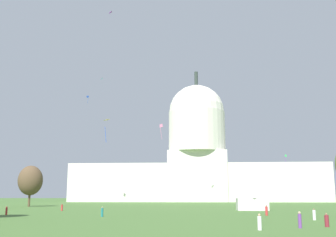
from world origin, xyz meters
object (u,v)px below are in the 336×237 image
at_px(tree_west_mid, 30,180).
at_px(person_red_near_tree_east, 267,211).
at_px(kite_magenta_high, 192,96).
at_px(kite_cyan_high, 103,79).
at_px(person_white_near_tent, 314,215).
at_px(kite_green_low, 286,157).
at_px(event_tent, 252,199).
at_px(person_red_back_center, 62,208).
at_px(person_maroon_back_left, 327,221).
at_px(person_purple_back_right, 300,220).
at_px(capitol_building, 197,158).
at_px(kite_violet_high, 112,13).
at_px(person_white_front_center, 260,223).
at_px(person_red_lawn_far_left, 6,211).
at_px(kite_blue_high, 88,97).
at_px(kite_gold_low, 104,123).
at_px(kite_pink_mid, 161,127).
at_px(person_teal_deep_crowd, 102,212).

bearing_deg(tree_west_mid, person_red_near_tree_east, -37.41).
height_order(kite_magenta_high, kite_cyan_high, kite_cyan_high).
bearing_deg(person_white_near_tent, kite_green_low, 4.77).
distance_m(event_tent, kite_green_low, 56.27).
distance_m(person_red_back_center, kite_magenta_high, 88.81).
distance_m(person_maroon_back_left, kite_cyan_high, 110.08).
bearing_deg(person_purple_back_right, capitol_building, -127.38).
height_order(person_red_near_tree_east, kite_violet_high, kite_violet_high).
xyz_separation_m(person_purple_back_right, kite_cyan_high, (-44.47, 91.13, 43.14)).
relative_size(tree_west_mid, person_white_front_center, 7.56).
height_order(person_red_lawn_far_left, kite_blue_high, kite_blue_high).
distance_m(kite_green_low, kite_gold_low, 94.90).
xyz_separation_m(tree_west_mid, person_purple_back_right, (61.49, -74.26, -6.91)).
distance_m(kite_pink_mid, kite_blue_high, 63.15).
distance_m(kite_pink_mid, kite_gold_low, 49.35).
bearing_deg(person_purple_back_right, person_maroon_back_left, 168.27).
relative_size(person_teal_deep_crowd, kite_pink_mid, 0.37).
bearing_deg(kite_magenta_high, tree_west_mid, 1.28).
xyz_separation_m(capitol_building, person_red_lawn_far_left, (-32.61, -135.99, -21.38)).
bearing_deg(person_maroon_back_left, kite_magenta_high, 176.11).
height_order(person_red_lawn_far_left, kite_cyan_high, kite_cyan_high).
xyz_separation_m(person_maroon_back_left, kite_violet_high, (-37.28, 55.09, 51.83)).
distance_m(tree_west_mid, person_teal_deep_crowd, 64.82).
bearing_deg(person_purple_back_right, person_teal_deep_crowd, -79.43).
xyz_separation_m(kite_violet_high, kite_blue_high, (-22.43, 57.05, -9.18)).
height_order(person_maroon_back_left, person_red_back_center, person_red_back_center).
bearing_deg(person_red_back_center, person_purple_back_right, 143.02).
distance_m(capitol_building, person_purple_back_right, 162.95).
bearing_deg(kite_cyan_high, kite_blue_high, 3.20).
bearing_deg(event_tent, person_white_near_tent, -84.85).
bearing_deg(person_red_back_center, person_maroon_back_left, 146.54).
distance_m(capitol_building, kite_green_low, 68.35).
relative_size(capitol_building, person_purple_back_right, 74.13).
distance_m(person_red_lawn_far_left, person_red_back_center, 19.01).
distance_m(kite_magenta_high, kite_blue_high, 43.01).
xyz_separation_m(tree_west_mid, person_red_back_center, (20.61, -30.46, -7.01)).
relative_size(person_white_near_tent, kite_green_low, 0.45).
height_order(kite_pink_mid, kite_green_low, kite_pink_mid).
bearing_deg(person_purple_back_right, kite_blue_high, -105.27).
xyz_separation_m(person_red_lawn_far_left, kite_gold_low, (18.73, -7.57, 13.96)).
bearing_deg(kite_magenta_high, person_maroon_back_left, 58.13).
xyz_separation_m(person_red_back_center, person_purple_back_right, (40.88, -43.81, 0.10)).
relative_size(event_tent, kite_magenta_high, 4.41).
bearing_deg(kite_blue_high, person_white_front_center, 166.12).
xyz_separation_m(tree_west_mid, person_red_lawn_far_left, (17.09, -49.14, -7.00)).
distance_m(person_maroon_back_left, person_red_back_center, 60.91).
xyz_separation_m(kite_magenta_high, kite_violet_high, (-20.49, -59.71, 9.13)).
xyz_separation_m(person_red_back_center, kite_blue_high, (-15.50, 70.25, 42.60)).
xyz_separation_m(person_purple_back_right, kite_blue_high, (-56.37, 114.06, 42.51)).
distance_m(person_maroon_back_left, kite_pink_mid, 71.99).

